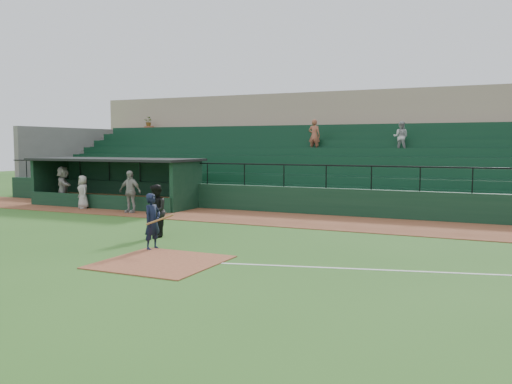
% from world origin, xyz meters
% --- Properties ---
extents(ground, '(90.00, 90.00, 0.00)m').
position_xyz_m(ground, '(0.00, 0.00, 0.00)').
color(ground, '#2A581C').
rests_on(ground, ground).
extents(warning_track, '(40.00, 4.00, 0.03)m').
position_xyz_m(warning_track, '(0.00, 8.00, 0.01)').
color(warning_track, brown).
rests_on(warning_track, ground).
extents(home_plate_dirt, '(3.00, 3.00, 0.03)m').
position_xyz_m(home_plate_dirt, '(0.00, -1.00, 0.01)').
color(home_plate_dirt, brown).
rests_on(home_plate_dirt, ground).
extents(foul_line, '(17.49, 4.44, 0.01)m').
position_xyz_m(foul_line, '(8.00, 1.20, 0.01)').
color(foul_line, white).
rests_on(foul_line, ground).
extents(stadium_structure, '(38.00, 13.08, 6.40)m').
position_xyz_m(stadium_structure, '(-0.00, 16.46, 2.30)').
color(stadium_structure, black).
rests_on(stadium_structure, ground).
extents(dugout, '(8.90, 3.20, 2.42)m').
position_xyz_m(dugout, '(-9.75, 9.56, 1.33)').
color(dugout, black).
rests_on(dugout, ground).
extents(batter_at_plate, '(1.03, 0.70, 1.68)m').
position_xyz_m(batter_at_plate, '(-1.25, 0.39, 0.84)').
color(batter_at_plate, black).
rests_on(batter_at_plate, ground).
extents(umpire, '(1.04, 1.10, 1.78)m').
position_xyz_m(umpire, '(-2.44, 2.25, 0.89)').
color(umpire, black).
rests_on(umpire, ground).
extents(dugout_player_a, '(1.13, 0.50, 1.91)m').
position_xyz_m(dugout_player_a, '(-7.26, 7.11, 0.99)').
color(dugout_player_a, '#9C9692').
rests_on(dugout_player_a, warning_track).
extents(dugout_player_b, '(0.93, 0.83, 1.60)m').
position_xyz_m(dugout_player_b, '(-10.32, 7.44, 0.83)').
color(dugout_player_b, '#A29D97').
rests_on(dugout_player_b, warning_track).
extents(dugout_player_c, '(1.76, 1.64, 1.98)m').
position_xyz_m(dugout_player_c, '(-12.34, 8.24, 1.02)').
color(dugout_player_c, '#A5A09B').
rests_on(dugout_player_c, warning_track).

